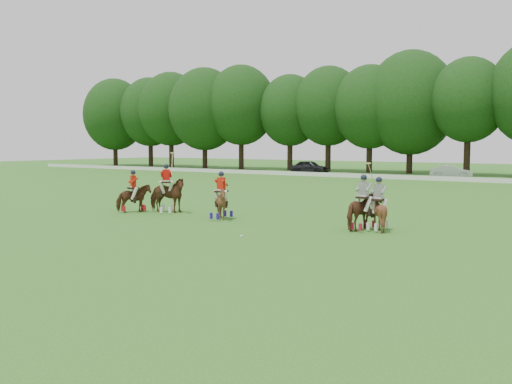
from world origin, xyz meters
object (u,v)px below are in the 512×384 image
Objects in this scene: polo_red_a at (133,197)px; polo_ball at (242,236)px; polo_stripe_a at (363,210)px; polo_red_c at (221,202)px; polo_red_b at (166,195)px; car_mid at (451,172)px; polo_stripe_b at (378,212)px; car_left at (310,167)px.

polo_red_a is 24.11× the size of polo_ball.
polo_red_c is at bearing -174.66° from polo_stripe_a.
polo_ball is at bearing -27.90° from polo_red_b.
car_mid reaches higher than polo_ball.
polo_stripe_a reaches higher than polo_red_a.
polo_red_b reaches higher than polo_stripe_a.
polo_stripe_b is (0.54, 0.26, -0.04)m from polo_stripe_a.
car_left is 44.09m from polo_stripe_a.
car_mid is at bearing 95.26° from polo_ball.
car_left is at bearing 122.60° from polo_stripe_b.
polo_stripe_b reaches higher than polo_red_c.
polo_red_c is (16.44, -38.10, 0.02)m from car_left.
polo_red_a reaches higher than car_mid.
polo_red_b reaches higher than polo_ball.
car_left is 44.16m from polo_stripe_b.
polo_red_a is at bearing -176.50° from polo_red_c.
car_left is 39.66m from polo_red_b.
polo_red_b reaches higher than car_mid.
polo_red_a is (10.99, -38.44, -0.01)m from car_left.
polo_stripe_a is (6.90, -37.47, 0.14)m from car_mid.
car_left is at bearing 113.34° from polo_red_c.
polo_red_b is 1.11× the size of polo_stripe_b.
polo_red_b reaches higher than polo_red_a.
polo_red_c reaches higher than polo_ball.
car_left is at bearing 74.10° from car_mid.
car_mid is 1.83× the size of polo_red_c.
polo_stripe_a is at bearing -154.67° from polo_stripe_b.
polo_stripe_b is at bearing 6.94° from polo_red_c.
polo_red_c is 5.23m from polo_ball.
polo_red_b is (12.54, -37.63, 0.14)m from car_left.
polo_red_c reaches higher than car_mid.
polo_stripe_b reaches higher than car_mid.
car_left is 39.98m from polo_red_a.
car_left is 2.02× the size of polo_stripe_a.
polo_stripe_b is (7.45, -37.21, 0.10)m from car_mid.
polo_stripe_b is at bearing 5.48° from polo_red_a.
polo_stripe_a is at bearing 174.54° from car_mid.
polo_stripe_a is 0.60m from polo_stripe_b.
polo_red_a is 12.86m from polo_stripe_b.
car_left reaches higher than car_mid.
polo_red_c is at bearing -173.06° from polo_stripe_b.
polo_red_a reaches higher than polo_ball.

